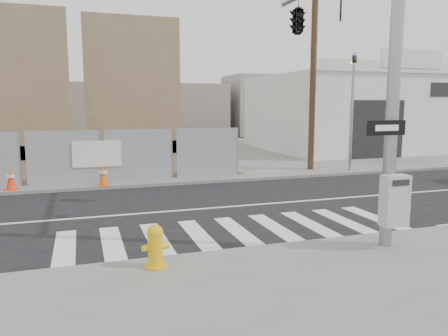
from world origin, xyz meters
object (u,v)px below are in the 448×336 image
object	(u,v)px
traffic_cone_d	(103,176)
signal_pole	(324,38)
traffic_cone_c	(11,179)
fire_hydrant	(155,246)
auto_shop	(355,113)

from	to	relation	value
traffic_cone_d	signal_pole	bearing A→B (deg)	-49.59
traffic_cone_d	traffic_cone_c	bearing A→B (deg)	177.56
signal_pole	fire_hydrant	world-z (taller)	signal_pole
auto_shop	traffic_cone_d	bearing A→B (deg)	-152.55
auto_shop	traffic_cone_c	bearing A→B (deg)	-156.65
traffic_cone_c	auto_shop	bearing A→B (deg)	23.35
fire_hydrant	traffic_cone_c	world-z (taller)	fire_hydrant
traffic_cone_c	traffic_cone_d	xyz separation A→B (m)	(3.11, -0.13, 0.00)
traffic_cone_c	traffic_cone_d	world-z (taller)	traffic_cone_d
auto_shop	fire_hydrant	xyz separation A→B (m)	(-16.35, -17.52, -2.02)
auto_shop	traffic_cone_c	distance (m)	21.82
auto_shop	traffic_cone_c	xyz separation A→B (m)	(-19.95, -8.61, -2.05)
fire_hydrant	traffic_cone_d	bearing A→B (deg)	74.72
traffic_cone_d	fire_hydrant	bearing A→B (deg)	-86.85
auto_shop	fire_hydrant	bearing A→B (deg)	-133.04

